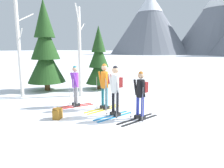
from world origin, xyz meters
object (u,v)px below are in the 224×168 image
pine_tree_mid (45,50)px  backpack_on_snow_front (58,114)px  skier_in_black (141,93)px  birch_tree_slender (19,48)px  skier_in_orange (105,83)px  skier_in_white (115,88)px  pine_tree_near (99,61)px  skier_in_purple (75,84)px  birch_tree_tall (80,51)px

pine_tree_mid → backpack_on_snow_front: size_ratio=13.59×
skier_in_black → birch_tree_slender: bearing=177.2°
skier_in_orange → skier_in_white: (0.78, -0.57, -0.00)m
skier_in_orange → skier_in_white: size_ratio=1.00×
skier_in_white → skier_in_black: 0.93m
pine_tree_near → pine_tree_mid: bearing=-144.9°
skier_in_purple → skier_in_white: size_ratio=0.94×
pine_tree_mid → skier_in_purple: bearing=-28.0°
pine_tree_near → skier_in_orange: bearing=-55.0°
pine_tree_near → backpack_on_snow_front: pine_tree_near is taller
skier_in_orange → skier_in_black: skier_in_orange is taller
skier_in_white → birch_tree_tall: 3.88m
pine_tree_mid → birch_tree_tall: size_ratio=1.15×
pine_tree_near → backpack_on_snow_front: size_ratio=9.91×
skier_in_white → pine_tree_mid: pine_tree_mid is taller
pine_tree_near → skier_in_white: bearing=-51.4°
skier_in_white → pine_tree_near: bearing=128.6°
pine_tree_mid → birch_tree_slender: pine_tree_mid is taller
skier_in_black → pine_tree_near: (-4.10, 3.88, 0.78)m
skier_in_orange → backpack_on_snow_front: 2.19m
skier_in_black → backpack_on_snow_front: 3.00m
skier_in_purple → pine_tree_mid: bearing=152.0°
skier_in_purple → pine_tree_mid: 4.30m
backpack_on_snow_front → skier_in_black: bearing=27.4°
skier_in_white → skier_in_black: bearing=6.0°
birch_tree_tall → pine_tree_mid: bearing=175.4°
skier_in_white → backpack_on_snow_front: size_ratio=4.86×
skier_in_purple → skier_in_black: skier_in_purple is taller
skier_in_purple → skier_in_orange: bearing=10.6°
skier_in_white → backpack_on_snow_front: (-1.65, -1.23, -0.87)m
skier_in_purple → skier_in_black: (3.00, -0.23, -0.01)m
skier_in_white → birch_tree_tall: (-3.08, 2.02, 1.24)m
backpack_on_snow_front → skier_in_orange: bearing=64.2°
pine_tree_mid → birch_tree_slender: bearing=-86.2°
skier_in_purple → birch_tree_tall: birch_tree_tall is taller
skier_in_orange → skier_in_black: 1.77m
birch_tree_tall → birch_tree_slender: bearing=-147.0°
pine_tree_mid → backpack_on_snow_front: bearing=-40.8°
birch_tree_tall → skier_in_white: bearing=-33.3°
skier_in_black → skier_in_white: bearing=-174.0°
skier_in_orange → pine_tree_near: pine_tree_near is taller
skier_in_orange → birch_tree_tall: (-2.30, 1.45, 1.23)m
skier_in_white → skier_in_black: (0.92, 0.10, -0.11)m
skier_in_orange → birch_tree_tall: 2.98m
skier_in_black → birch_tree_tall: bearing=154.3°
pine_tree_mid → skier_in_white: bearing=-21.5°
pine_tree_near → birch_tree_slender: 4.34m
skier_in_black → pine_tree_mid: pine_tree_mid is taller
skier_in_orange → backpack_on_snow_front: size_ratio=4.88×
pine_tree_mid → skier_in_orange: bearing=-18.8°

